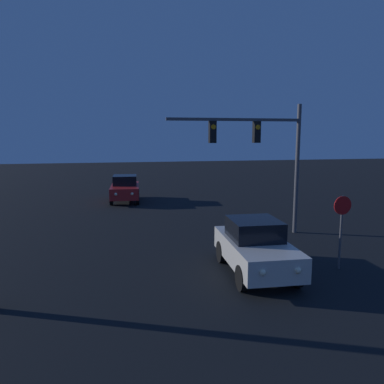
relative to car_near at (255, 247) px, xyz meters
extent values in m
cube|color=beige|center=(0.00, -0.04, -0.12)|extent=(1.94, 3.97, 0.72)
cube|color=black|center=(0.01, 0.16, 0.54)|extent=(1.58, 1.71, 0.61)
cylinder|color=black|center=(0.76, -1.28, -0.49)|extent=(0.23, 0.74, 0.73)
cylinder|color=black|center=(-0.87, -1.21, -0.49)|extent=(0.23, 0.74, 0.73)
cylinder|color=black|center=(0.86, 1.13, -0.49)|extent=(0.23, 0.74, 0.73)
cylinder|color=black|center=(-0.76, 1.20, -0.49)|extent=(0.23, 0.74, 0.73)
sphere|color=#F9EFC6|center=(0.40, -2.03, -0.05)|extent=(0.18, 0.18, 0.18)
sphere|color=#F9EFC6|center=(-0.57, -1.99, -0.05)|extent=(0.18, 0.18, 0.18)
cube|color=#B21E1E|center=(-3.60, 13.97, -0.12)|extent=(2.01, 4.01, 0.72)
cube|color=black|center=(-3.59, 14.17, 0.54)|extent=(1.61, 1.74, 0.61)
cylinder|color=black|center=(-2.86, 12.71, -0.49)|extent=(0.24, 0.74, 0.73)
cylinder|color=black|center=(-4.49, 12.82, -0.49)|extent=(0.24, 0.74, 0.73)
cylinder|color=black|center=(-2.71, 15.13, -0.49)|extent=(0.24, 0.74, 0.73)
cylinder|color=black|center=(-4.33, 15.23, -0.49)|extent=(0.24, 0.74, 0.73)
sphere|color=#F9EFC6|center=(-3.24, 11.97, -0.05)|extent=(0.18, 0.18, 0.18)
sphere|color=#F9EFC6|center=(-4.21, 12.04, -0.05)|extent=(0.18, 0.18, 0.18)
cylinder|color=#4C4C51|center=(3.58, 4.35, 1.97)|extent=(0.18, 0.18, 5.64)
cube|color=#4C4C51|center=(0.69, 4.35, 4.11)|extent=(5.76, 0.12, 0.12)
cube|color=black|center=(1.66, 4.35, 3.60)|extent=(0.28, 0.28, 0.90)
cylinder|color=orange|center=(1.66, 4.20, 3.80)|extent=(0.20, 0.02, 0.20)
cube|color=black|center=(-0.27, 4.35, 3.60)|extent=(0.28, 0.28, 0.90)
cylinder|color=orange|center=(-0.27, 4.20, 3.80)|extent=(0.20, 0.02, 0.20)
cylinder|color=#4C4C51|center=(2.83, -0.20, 0.35)|extent=(0.07, 0.07, 2.41)
cylinder|color=red|center=(2.83, -0.22, 1.26)|extent=(0.60, 0.03, 0.60)
camera|label=1|loc=(-4.28, -10.69, 3.48)|focal=35.00mm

